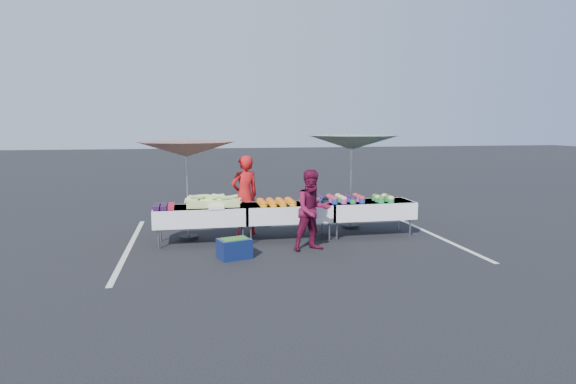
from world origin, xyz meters
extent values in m
plane|color=black|center=(0.00, 0.00, 0.00)|extent=(80.00, 80.00, 0.00)
cube|color=silver|center=(-3.20, 0.00, 0.00)|extent=(0.10, 5.00, 0.00)
cube|color=silver|center=(3.20, 0.00, 0.00)|extent=(0.10, 5.00, 0.00)
cube|color=white|center=(-1.80, 0.00, 0.73)|extent=(1.80, 0.75, 0.04)
cube|color=white|center=(-1.80, 0.00, 0.57)|extent=(1.86, 0.81, 0.36)
cylinder|color=slate|center=(-2.62, -0.29, 0.20)|extent=(0.04, 0.04, 0.39)
cylinder|color=slate|center=(-2.62, 0.29, 0.20)|extent=(0.04, 0.04, 0.39)
cylinder|color=slate|center=(-0.98, -0.29, 0.20)|extent=(0.04, 0.04, 0.39)
cylinder|color=slate|center=(-0.98, 0.29, 0.20)|extent=(0.04, 0.04, 0.39)
cube|color=white|center=(0.00, 0.00, 0.73)|extent=(1.80, 0.75, 0.04)
cube|color=white|center=(0.00, 0.00, 0.57)|extent=(1.86, 0.81, 0.36)
cylinder|color=slate|center=(-0.82, -0.29, 0.20)|extent=(0.04, 0.04, 0.39)
cylinder|color=slate|center=(-0.82, 0.29, 0.20)|extent=(0.04, 0.04, 0.39)
cylinder|color=slate|center=(0.82, -0.29, 0.20)|extent=(0.04, 0.04, 0.39)
cylinder|color=slate|center=(0.82, 0.29, 0.20)|extent=(0.04, 0.04, 0.39)
cube|color=white|center=(1.80, 0.00, 0.73)|extent=(1.80, 0.75, 0.04)
cube|color=white|center=(1.80, 0.00, 0.57)|extent=(1.86, 0.81, 0.36)
cylinder|color=slate|center=(0.98, -0.29, 0.20)|extent=(0.04, 0.04, 0.39)
cylinder|color=slate|center=(0.98, 0.29, 0.20)|extent=(0.04, 0.04, 0.39)
cylinder|color=slate|center=(2.62, -0.29, 0.20)|extent=(0.04, 0.04, 0.39)
cylinder|color=slate|center=(2.62, 0.29, 0.20)|extent=(0.04, 0.04, 0.39)
cube|color=black|center=(-2.65, -0.27, 0.79)|extent=(0.12, 0.12, 0.08)
cube|color=black|center=(-2.65, -0.13, 0.79)|extent=(0.12, 0.12, 0.08)
cube|color=black|center=(-2.65, 0.01, 0.79)|extent=(0.12, 0.12, 0.08)
cube|color=black|center=(-2.65, 0.15, 0.79)|extent=(0.12, 0.12, 0.08)
cube|color=black|center=(-2.51, -0.27, 0.79)|extent=(0.12, 0.12, 0.08)
cube|color=black|center=(-2.51, -0.13, 0.79)|extent=(0.12, 0.12, 0.08)
cube|color=black|center=(-2.51, 0.01, 0.79)|extent=(0.12, 0.12, 0.08)
cube|color=black|center=(-2.51, 0.15, 0.79)|extent=(0.12, 0.12, 0.08)
cube|color=maroon|center=(-2.37, -0.27, 0.79)|extent=(0.12, 0.12, 0.08)
cube|color=maroon|center=(-2.37, -0.13, 0.79)|extent=(0.12, 0.12, 0.08)
cube|color=maroon|center=(-2.37, 0.01, 0.79)|extent=(0.12, 0.12, 0.08)
cube|color=maroon|center=(-2.37, 0.15, 0.79)|extent=(0.12, 0.12, 0.08)
cube|color=#BFDB70|center=(-1.55, 0.05, 0.82)|extent=(1.05, 0.55, 0.14)
cylinder|color=#BFDB70|center=(-1.25, 0.20, 0.85)|extent=(0.27, 0.09, 0.10)
cylinder|color=#BFDB70|center=(-1.93, 0.10, 0.92)|extent=(0.27, 0.14, 0.07)
cylinder|color=#BFDB70|center=(-1.44, -0.06, 0.97)|extent=(0.27, 0.14, 0.09)
cylinder|color=#BFDB70|center=(-1.97, 0.08, 0.87)|extent=(0.27, 0.15, 0.10)
cylinder|color=#BFDB70|center=(-1.73, -0.01, 0.91)|extent=(0.27, 0.15, 0.08)
cylinder|color=#BFDB70|center=(-1.59, 0.09, 0.94)|extent=(0.27, 0.10, 0.10)
cylinder|color=#BFDB70|center=(-1.59, -0.03, 0.94)|extent=(0.27, 0.07, 0.08)
cylinder|color=#BFDB70|center=(-1.68, -0.13, 0.90)|extent=(0.27, 0.14, 0.09)
cylinder|color=#BFDB70|center=(-1.71, 0.25, 0.92)|extent=(0.27, 0.12, 0.08)
cylinder|color=#BFDB70|center=(-1.09, 0.14, 0.87)|extent=(0.27, 0.16, 0.08)
cylinder|color=#BFDB70|center=(-1.86, 0.01, 0.92)|extent=(0.27, 0.11, 0.07)
cylinder|color=#BFDB70|center=(-1.64, -0.18, 0.85)|extent=(0.27, 0.10, 0.07)
cylinder|color=#BFDB70|center=(-1.44, 0.19, 0.93)|extent=(0.27, 0.12, 0.08)
cylinder|color=#BFDB70|center=(-1.98, -0.17, 0.90)|extent=(0.27, 0.15, 0.08)
cylinder|color=#BFDB70|center=(-1.89, 0.09, 0.94)|extent=(0.27, 0.10, 0.08)
cylinder|color=#BFDB70|center=(-1.34, 0.00, 0.90)|extent=(0.27, 0.16, 0.10)
cylinder|color=#BFDB70|center=(-1.83, -0.02, 0.97)|extent=(0.27, 0.12, 0.09)
cylinder|color=#BFDB70|center=(-1.28, -0.18, 0.95)|extent=(0.27, 0.09, 0.07)
cylinder|color=#BFDB70|center=(-1.22, -0.15, 0.88)|extent=(0.27, 0.10, 0.09)
cylinder|color=#BFDB70|center=(-1.30, -0.09, 0.87)|extent=(0.27, 0.12, 0.09)
cylinder|color=#BFDB70|center=(-1.45, 0.28, 0.86)|extent=(0.27, 0.10, 0.08)
cylinder|color=#BFDB70|center=(-1.17, 0.03, 0.93)|extent=(0.27, 0.14, 0.10)
cylinder|color=#BFDB70|center=(-1.24, 0.25, 0.86)|extent=(0.27, 0.12, 0.07)
cylinder|color=#BFDB70|center=(-1.30, 0.23, 0.86)|extent=(0.27, 0.07, 0.10)
cylinder|color=#BFDB70|center=(-1.13, -0.19, 0.86)|extent=(0.27, 0.09, 0.10)
cylinder|color=#BFDB70|center=(-1.87, -0.12, 0.96)|extent=(0.27, 0.17, 0.08)
cube|color=white|center=(-1.50, -0.30, 0.78)|extent=(0.30, 0.25, 0.05)
cylinder|color=#EFA41A|center=(-0.55, -0.28, 0.78)|extent=(0.15, 0.15, 0.05)
ellipsoid|color=red|center=(-0.55, -0.28, 0.81)|extent=(0.15, 0.15, 0.08)
cylinder|color=#EFA41A|center=(-0.55, -0.10, 0.78)|extent=(0.15, 0.15, 0.05)
ellipsoid|color=red|center=(-0.55, -0.10, 0.81)|extent=(0.15, 0.15, 0.08)
cylinder|color=#EFA41A|center=(-0.55, 0.08, 0.78)|extent=(0.15, 0.15, 0.05)
ellipsoid|color=red|center=(-0.55, 0.08, 0.81)|extent=(0.15, 0.15, 0.08)
cylinder|color=#EFA41A|center=(-0.55, 0.26, 0.78)|extent=(0.15, 0.15, 0.05)
ellipsoid|color=red|center=(-0.55, 0.26, 0.81)|extent=(0.15, 0.15, 0.08)
cylinder|color=#EFA41A|center=(-0.35, -0.28, 0.78)|extent=(0.15, 0.15, 0.05)
ellipsoid|color=red|center=(-0.35, -0.28, 0.81)|extent=(0.15, 0.15, 0.08)
cylinder|color=#EFA41A|center=(-0.35, -0.10, 0.78)|extent=(0.15, 0.15, 0.05)
ellipsoid|color=red|center=(-0.35, -0.10, 0.81)|extent=(0.15, 0.15, 0.08)
cylinder|color=#EFA41A|center=(-0.35, 0.08, 0.78)|extent=(0.15, 0.15, 0.05)
ellipsoid|color=red|center=(-0.35, 0.08, 0.81)|extent=(0.15, 0.15, 0.08)
cylinder|color=#EFA41A|center=(-0.35, 0.26, 0.78)|extent=(0.15, 0.15, 0.05)
ellipsoid|color=red|center=(-0.35, 0.26, 0.81)|extent=(0.15, 0.15, 0.08)
cylinder|color=#EFA41A|center=(-0.15, -0.28, 0.78)|extent=(0.15, 0.15, 0.05)
ellipsoid|color=red|center=(-0.15, -0.28, 0.81)|extent=(0.15, 0.15, 0.08)
cylinder|color=#EFA41A|center=(-0.15, -0.10, 0.78)|extent=(0.15, 0.15, 0.05)
ellipsoid|color=red|center=(-0.15, -0.10, 0.81)|extent=(0.15, 0.15, 0.08)
cylinder|color=#EFA41A|center=(-0.15, 0.08, 0.78)|extent=(0.15, 0.15, 0.05)
ellipsoid|color=red|center=(-0.15, 0.08, 0.81)|extent=(0.15, 0.15, 0.08)
cylinder|color=#EFA41A|center=(-0.15, 0.26, 0.78)|extent=(0.15, 0.15, 0.05)
ellipsoid|color=red|center=(-0.15, 0.26, 0.81)|extent=(0.15, 0.15, 0.08)
cylinder|color=#EFA41A|center=(0.05, -0.28, 0.78)|extent=(0.15, 0.15, 0.05)
ellipsoid|color=red|center=(0.05, -0.28, 0.81)|extent=(0.15, 0.15, 0.08)
cylinder|color=#EFA41A|center=(0.05, -0.10, 0.78)|extent=(0.15, 0.15, 0.05)
ellipsoid|color=red|center=(0.05, -0.10, 0.81)|extent=(0.15, 0.15, 0.08)
cylinder|color=#EFA41A|center=(0.05, 0.08, 0.78)|extent=(0.15, 0.15, 0.05)
ellipsoid|color=red|center=(0.05, 0.08, 0.81)|extent=(0.15, 0.15, 0.08)
cylinder|color=#EFA41A|center=(0.05, 0.26, 0.78)|extent=(0.15, 0.15, 0.05)
ellipsoid|color=red|center=(0.05, 0.26, 0.81)|extent=(0.15, 0.15, 0.08)
cylinder|color=#203398|center=(0.35, -0.22, 0.80)|extent=(0.13, 0.13, 0.10)
ellipsoid|color=maroon|center=(0.35, -0.22, 0.86)|extent=(0.14, 0.14, 0.10)
cylinder|color=#CB2BA6|center=(0.35, 0.00, 0.80)|extent=(0.13, 0.13, 0.10)
ellipsoid|color=maroon|center=(0.35, 0.00, 0.86)|extent=(0.14, 0.14, 0.10)
cylinder|color=#228841|center=(0.35, 0.22, 0.80)|extent=(0.13, 0.13, 0.10)
ellipsoid|color=maroon|center=(0.35, 0.22, 0.86)|extent=(0.14, 0.14, 0.10)
cylinder|color=#CB2BA6|center=(0.55, -0.22, 0.80)|extent=(0.13, 0.13, 0.10)
ellipsoid|color=tan|center=(0.55, -0.22, 0.86)|extent=(0.14, 0.14, 0.10)
cylinder|color=#228841|center=(0.55, 0.00, 0.80)|extent=(0.13, 0.13, 0.10)
ellipsoid|color=tan|center=(0.55, 0.00, 0.86)|extent=(0.14, 0.14, 0.10)
cylinder|color=#203398|center=(0.55, 0.22, 0.80)|extent=(0.13, 0.13, 0.10)
ellipsoid|color=tan|center=(0.55, 0.22, 0.86)|extent=(0.14, 0.14, 0.10)
cylinder|color=#228841|center=(0.75, -0.22, 0.80)|extent=(0.13, 0.13, 0.10)
ellipsoid|color=black|center=(0.75, -0.22, 0.86)|extent=(0.14, 0.14, 0.10)
cylinder|color=#203398|center=(0.75, 0.00, 0.80)|extent=(0.13, 0.13, 0.10)
ellipsoid|color=black|center=(0.75, 0.00, 0.86)|extent=(0.14, 0.14, 0.10)
cylinder|color=#CB2BA6|center=(0.75, 0.22, 0.80)|extent=(0.13, 0.13, 0.10)
ellipsoid|color=black|center=(0.75, 0.22, 0.86)|extent=(0.14, 0.14, 0.10)
cylinder|color=#203398|center=(0.95, -0.22, 0.80)|extent=(0.13, 0.13, 0.10)
ellipsoid|color=maroon|center=(0.95, -0.22, 0.86)|extent=(0.14, 0.14, 0.10)
cylinder|color=#CB2BA6|center=(0.95, 0.00, 0.80)|extent=(0.13, 0.13, 0.10)
ellipsoid|color=maroon|center=(0.95, 0.00, 0.86)|extent=(0.14, 0.14, 0.10)
cylinder|color=#228841|center=(0.95, 0.22, 0.80)|extent=(0.13, 0.13, 0.10)
ellipsoid|color=maroon|center=(0.95, 0.22, 0.86)|extent=(0.14, 0.14, 0.10)
cylinder|color=#CB2BA6|center=(1.15, -0.22, 0.80)|extent=(0.13, 0.13, 0.10)
ellipsoid|color=tan|center=(1.15, -0.22, 0.86)|extent=(0.14, 0.14, 0.10)
cylinder|color=#228841|center=(1.15, 0.00, 0.80)|extent=(0.13, 0.13, 0.10)
ellipsoid|color=tan|center=(1.15, 0.00, 0.86)|extent=(0.14, 0.14, 0.10)
cylinder|color=#203398|center=(1.15, 0.22, 0.80)|extent=(0.13, 0.13, 0.10)
ellipsoid|color=tan|center=(1.15, 0.22, 0.86)|extent=(0.14, 0.14, 0.10)
cylinder|color=#228841|center=(1.35, -0.22, 0.80)|extent=(0.13, 0.13, 0.10)
ellipsoid|color=black|center=(1.35, -0.22, 0.86)|extent=(0.14, 0.14, 0.10)
cylinder|color=#203398|center=(1.35, 0.00, 0.80)|extent=(0.13, 0.13, 0.10)
ellipsoid|color=black|center=(1.35, 0.00, 0.86)|extent=(0.14, 0.14, 0.10)
cylinder|color=#CB2BA6|center=(1.35, 0.22, 0.80)|extent=(0.13, 0.13, 0.10)
ellipsoid|color=black|center=(1.35, 0.22, 0.86)|extent=(0.14, 0.14, 0.10)
cylinder|color=#203398|center=(1.55, -0.22, 0.80)|extent=(0.13, 0.13, 0.10)
ellipsoid|color=maroon|center=(1.55, -0.22, 0.86)|extent=(0.14, 0.14, 0.10)
cylinder|color=#CB2BA6|center=(1.55, 0.00, 0.80)|extent=(0.13, 0.13, 0.10)
ellipsoid|color=maroon|center=(1.55, 0.00, 0.86)|extent=(0.14, 0.14, 0.10)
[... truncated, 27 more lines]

